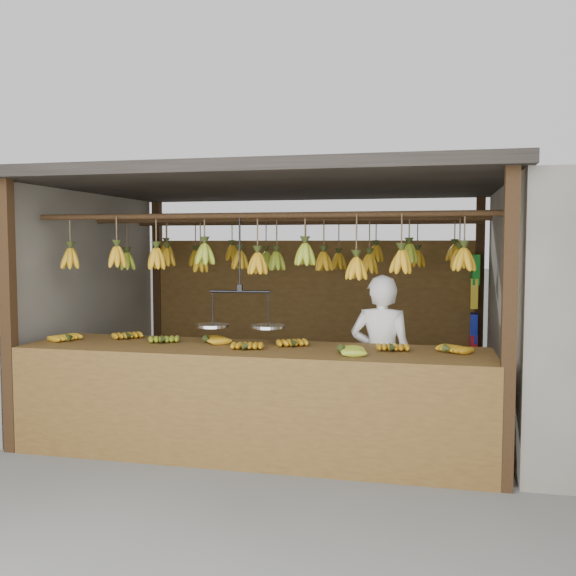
# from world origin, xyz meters

# --- Properties ---
(ground) EXTENTS (80.00, 80.00, 0.00)m
(ground) POSITION_xyz_m (0.00, 0.00, 0.00)
(ground) COLOR #5B5B57
(stall) EXTENTS (4.30, 3.30, 2.40)m
(stall) POSITION_xyz_m (0.00, 0.33, 1.97)
(stall) COLOR black
(stall) RESTS_ON ground
(counter) EXTENTS (3.91, 0.89, 0.96)m
(counter) POSITION_xyz_m (0.01, -1.24, 0.72)
(counter) COLOR brown
(counter) RESTS_ON ground
(hanging_bananas) EXTENTS (3.60, 2.25, 0.40)m
(hanging_bananas) POSITION_xyz_m (0.00, 0.00, 1.62)
(hanging_bananas) COLOR #C98E15
(hanging_bananas) RESTS_ON ground
(balance_scale) EXTENTS (0.76, 0.33, 0.95)m
(balance_scale) POSITION_xyz_m (-0.12, -1.00, 1.11)
(balance_scale) COLOR black
(balance_scale) RESTS_ON ground
(vendor) EXTENTS (0.57, 0.40, 1.50)m
(vendor) POSITION_xyz_m (1.04, -0.60, 0.75)
(vendor) COLOR white
(vendor) RESTS_ON ground
(bag_bundles) EXTENTS (0.08, 0.26, 1.25)m
(bag_bundles) POSITION_xyz_m (1.94, 1.35, 1.01)
(bag_bundles) COLOR #199926
(bag_bundles) RESTS_ON ground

